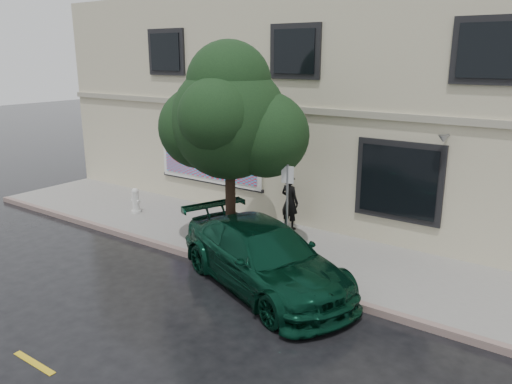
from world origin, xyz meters
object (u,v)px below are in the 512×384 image
Objects in this scene: car at (264,257)px; pedestrian at (290,202)px; fire_hydrant at (136,201)px; street_tree at (229,122)px.

pedestrian reaches higher than car.
car is 3.64m from pedestrian.
car is 6.13× the size of fire_hydrant.
fire_hydrant is (-4.55, 0.80, -2.98)m from street_tree.
street_tree is 5.88× the size of fire_hydrant.
pedestrian is at bearing 81.99° from street_tree.
street_tree reaches higher than pedestrian.
street_tree reaches higher than car.
street_tree is (-0.33, -2.36, 2.56)m from pedestrian.
car is at bearing -11.83° from fire_hydrant.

